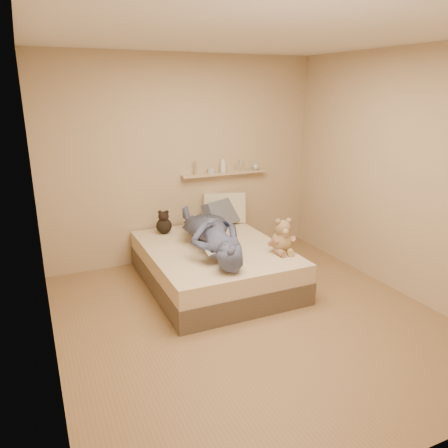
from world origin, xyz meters
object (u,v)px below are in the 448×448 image
wall_shelf (225,173)px  pillow_cream (224,208)px  teddy_bear (283,238)px  game_console (213,251)px  bed (214,265)px  person (211,233)px  dark_plush (164,223)px  pillow_grey (221,213)px

wall_shelf → pillow_cream: bearing=-120.0°
teddy_bear → game_console: bearing=-178.3°
bed → wall_shelf: wall_shelf is taller
game_console → person: person is taller
game_console → dark_plush: 1.21m
teddy_bear → wall_shelf: size_ratio=0.33×
teddy_bear → person: bearing=148.5°
bed → dark_plush: (-0.38, 0.70, 0.36)m
pillow_cream → pillow_grey: size_ratio=1.10×
bed → person: person is taller
teddy_bear → wall_shelf: (-0.07, 1.38, 0.49)m
person → bed: bearing=-122.7°
pillow_cream → person: 1.05m
pillow_cream → teddy_bear: bearing=-85.1°
wall_shelf → game_console: bearing=-118.6°
teddy_bear → wall_shelf: wall_shelf is taller
teddy_bear → pillow_cream: (-0.11, 1.30, 0.04)m
wall_shelf → dark_plush: bearing=-167.2°
pillow_cream → pillow_grey: (-0.11, -0.14, -0.03)m
dark_plush → pillow_cream: (0.88, 0.13, 0.07)m
game_console → dark_plush: size_ratio=0.62×
bed → teddy_bear: teddy_bear is taller
bed → teddy_bear: size_ratio=4.83×
pillow_cream → wall_shelf: bearing=60.0°
game_console → person: bearing=69.7°
teddy_bear → pillow_cream: size_ratio=0.72×
bed → game_console: size_ratio=10.12×
person → pillow_cream: bearing=-113.5°
bed → teddy_bear: (0.62, -0.47, 0.39)m
game_console → wall_shelf: bearing=61.4°
bed → person: 0.43m
game_console → person: size_ratio=0.12×
bed → pillow_cream: 1.06m
teddy_bear → dark_plush: (-0.99, 1.17, -0.03)m
game_console → pillow_cream: 1.51m
person → teddy_bear: bearing=157.1°
game_console → teddy_bear: 0.83m
dark_plush → pillow_cream: size_ratio=0.55×
dark_plush → pillow_cream: pillow_cream is taller
teddy_bear → pillow_grey: size_ratio=0.79×
teddy_bear → pillow_grey: bearing=100.6°
person → wall_shelf: bearing=-113.3°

